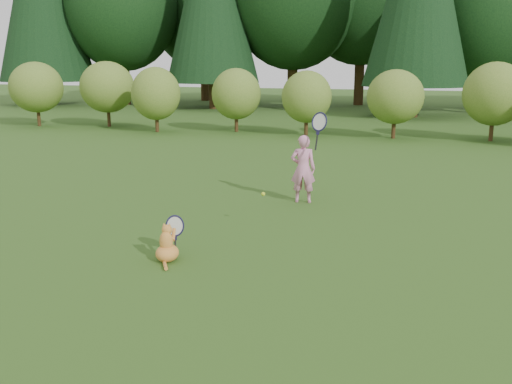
% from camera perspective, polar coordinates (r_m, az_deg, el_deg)
% --- Properties ---
extents(ground, '(100.00, 100.00, 0.00)m').
position_cam_1_polar(ground, '(8.30, -3.02, -5.80)').
color(ground, '#2F4D15').
rests_on(ground, ground).
extents(shrub_row, '(28.00, 3.00, 2.80)m').
position_cam_1_polar(shrub_row, '(20.58, 10.05, 9.20)').
color(shrub_row, '#4A6C21').
rests_on(shrub_row, ground).
extents(child, '(0.77, 0.51, 1.96)m').
position_cam_1_polar(child, '(10.95, 4.78, 2.48)').
color(child, pink).
rests_on(child, ground).
extents(cat, '(0.40, 0.73, 0.72)m').
position_cam_1_polar(cat, '(7.88, -8.87, -4.90)').
color(cat, '#BA7523').
rests_on(cat, ground).
extents(tennis_ball, '(0.07, 0.07, 0.07)m').
position_cam_1_polar(tennis_ball, '(9.27, 0.72, -0.20)').
color(tennis_ball, '#B1C617').
rests_on(tennis_ball, ground).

